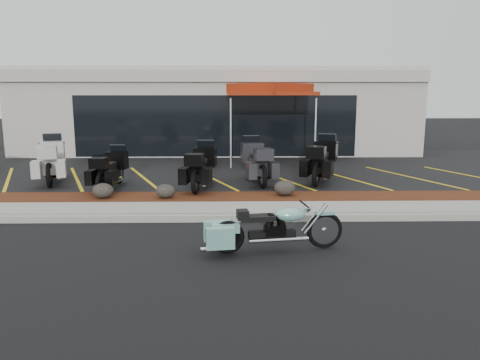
{
  "coord_description": "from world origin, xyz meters",
  "views": [
    {
      "loc": [
        0.65,
        -9.49,
        2.89
      ],
      "look_at": [
        0.86,
        1.2,
        0.9
      ],
      "focal_mm": 35.0,
      "sensor_mm": 36.0,
      "label": 1
    }
  ],
  "objects_px": {
    "popup_canopy": "(270,91)",
    "hero_cruiser": "(325,225)",
    "touring_white": "(53,156)",
    "traffic_cone": "(209,161)"
  },
  "relations": [
    {
      "from": "touring_white",
      "to": "popup_canopy",
      "type": "bearing_deg",
      "value": -81.03
    },
    {
      "from": "hero_cruiser",
      "to": "traffic_cone",
      "type": "distance_m",
      "value": 9.26
    },
    {
      "from": "touring_white",
      "to": "traffic_cone",
      "type": "distance_m",
      "value": 5.43
    },
    {
      "from": "touring_white",
      "to": "popup_canopy",
      "type": "xyz_separation_m",
      "value": [
        7.37,
        3.42,
        2.1
      ]
    },
    {
      "from": "hero_cruiser",
      "to": "traffic_cone",
      "type": "height_order",
      "value": "hero_cruiser"
    },
    {
      "from": "touring_white",
      "to": "traffic_cone",
      "type": "relative_size",
      "value": 5.13
    },
    {
      "from": "popup_canopy",
      "to": "hero_cruiser",
      "type": "bearing_deg",
      "value": -64.36
    },
    {
      "from": "traffic_cone",
      "to": "popup_canopy",
      "type": "relative_size",
      "value": 0.11
    },
    {
      "from": "touring_white",
      "to": "traffic_cone",
      "type": "height_order",
      "value": "touring_white"
    },
    {
      "from": "hero_cruiser",
      "to": "popup_canopy",
      "type": "distance_m",
      "value": 10.6
    }
  ]
}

